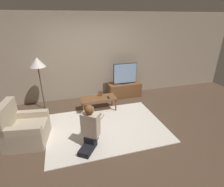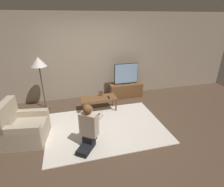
{
  "view_description": "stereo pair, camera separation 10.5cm",
  "coord_description": "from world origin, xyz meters",
  "views": [
    {
      "loc": [
        -0.86,
        -3.42,
        2.42
      ],
      "look_at": [
        0.28,
        0.51,
        0.64
      ],
      "focal_mm": 28.0,
      "sensor_mm": 36.0,
      "label": 1
    },
    {
      "loc": [
        -0.76,
        -3.45,
        2.42
      ],
      "look_at": [
        0.28,
        0.51,
        0.64
      ],
      "focal_mm": 28.0,
      "sensor_mm": 36.0,
      "label": 2
    }
  ],
  "objects": [
    {
      "name": "tv",
      "position": [
        1.03,
        1.56,
        0.79
      ],
      "size": [
        0.77,
        0.08,
        0.67
      ],
      "color": "black",
      "rests_on": "tv_stand"
    },
    {
      "name": "tv_stand",
      "position": [
        1.03,
        1.56,
        0.23
      ],
      "size": [
        1.06,
        0.36,
        0.46
      ],
      "color": "brown",
      "rests_on": "ground_plane"
    },
    {
      "name": "coffee_table",
      "position": [
        0.0,
        0.88,
        0.35
      ],
      "size": [
        0.98,
        0.44,
        0.39
      ],
      "color": "brown",
      "rests_on": "ground_plane"
    },
    {
      "name": "ground_plane",
      "position": [
        0.0,
        0.0,
        0.0
      ],
      "size": [
        10.0,
        10.0,
        0.0
      ],
      "primitive_type": "plane",
      "color": "brown"
    },
    {
      "name": "armchair",
      "position": [
        -1.77,
        -0.01,
        0.28
      ],
      "size": [
        0.92,
        0.9,
        0.89
      ],
      "rotation": [
        0.0,
        0.0,
        1.42
      ],
      "color": "#B7A88E",
      "rests_on": "ground_plane"
    },
    {
      "name": "wall_back",
      "position": [
        0.0,
        1.93,
        1.3
      ],
      "size": [
        10.0,
        0.06,
        2.6
      ],
      "color": "tan",
      "rests_on": "ground_plane"
    },
    {
      "name": "picture_frame",
      "position": [
        0.08,
        0.97,
        0.47
      ],
      "size": [
        0.11,
        0.01,
        0.15
      ],
      "color": "brown",
      "rests_on": "coffee_table"
    },
    {
      "name": "person_kneeling",
      "position": [
        -0.47,
        -0.56,
        0.46
      ],
      "size": [
        0.66,
        0.79,
        0.92
      ],
      "rotation": [
        0.0,
        0.0,
        2.53
      ],
      "color": "black",
      "rests_on": "rug"
    },
    {
      "name": "remote",
      "position": [
        0.27,
        0.79,
        0.4
      ],
      "size": [
        0.04,
        0.15,
        0.02
      ],
      "color": "black",
      "rests_on": "coffee_table"
    },
    {
      "name": "rug",
      "position": [
        0.0,
        0.0,
        0.01
      ],
      "size": [
        2.73,
        1.97,
        0.02
      ],
      "color": "silver",
      "rests_on": "ground_plane"
    },
    {
      "name": "floor_lamp",
      "position": [
        -1.47,
        1.39,
        1.28
      ],
      "size": [
        0.4,
        0.4,
        1.49
      ],
      "color": "#4C4233",
      "rests_on": "ground_plane"
    }
  ]
}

